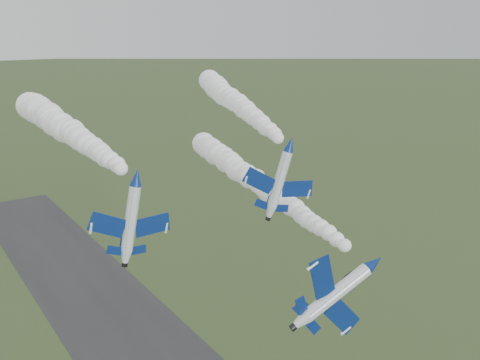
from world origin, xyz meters
The scene contains 6 objects.
jet_lead centered at (11.58, -0.36, 33.95)m, with size 6.22×14.24×10.42m.
smoke_trail_jet_lead centered at (17.81, 32.66, 35.15)m, with size 5.01×59.58×5.01m, color white, non-canonical shape.
jet_pair_left centered at (-11.40, 16.64, 44.49)m, with size 10.03×12.24×3.44m.
smoke_trail_jet_pair_left centered at (-10.14, 47.79, 45.17)m, with size 5.67×57.15×5.67m, color white, non-canonical shape.
jet_pair_right centered at (10.86, 15.36, 45.94)m, with size 10.04×11.98×3.83m.
smoke_trail_jet_pair_right centered at (24.03, 49.02, 46.95)m, with size 5.39×66.67×5.39m, color white, non-canonical shape.
Camera 1 is at (-35.43, -40.15, 61.82)m, focal length 40.00 mm.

